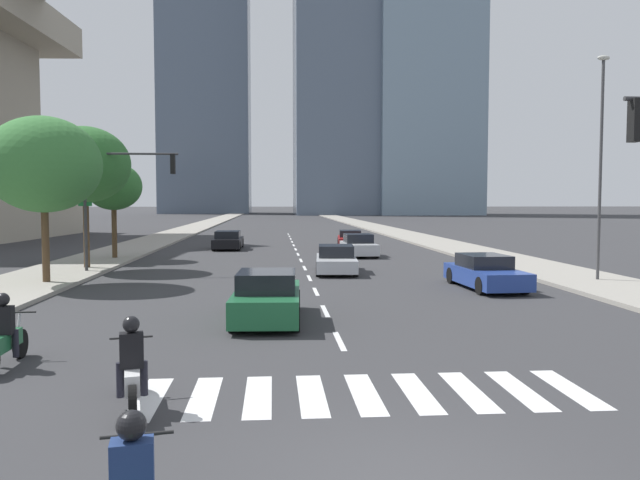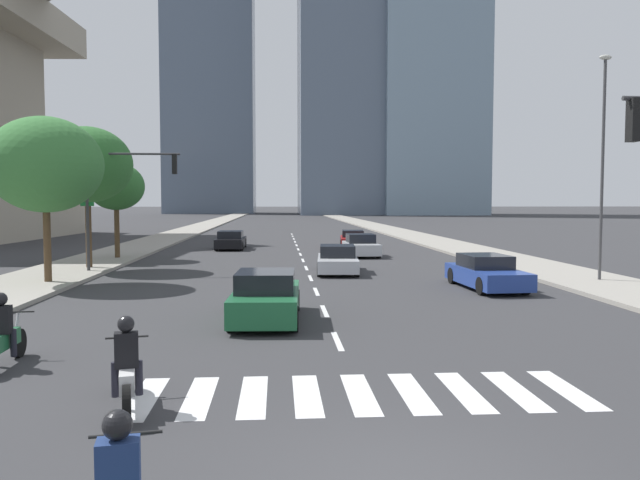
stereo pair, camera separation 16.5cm
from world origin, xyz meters
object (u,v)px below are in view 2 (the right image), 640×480
motorcycle_third (3,337)px  sedan_silver_3 (337,260)px  sedan_blue_4 (486,273)px  street_tree_nearest (45,165)px  street_tree_second (87,165)px  street_lamp_east (603,153)px  motorcycle_trailing (127,372)px  sedan_red_5 (353,239)px  sedan_black_0 (231,241)px  sedan_silver_1 (361,246)px  traffic_signal_far (122,185)px  sedan_green_2 (266,298)px  street_tree_third (116,187)px

motorcycle_third → sedan_silver_3: (8.14, 15.78, -0.01)m
sedan_silver_3 → sedan_blue_4: size_ratio=0.98×
street_tree_nearest → street_tree_second: (0.00, 5.29, 0.31)m
sedan_blue_4 → street_lamp_east: street_lamp_east is taller
motorcycle_third → street_lamp_east: (18.23, 11.35, 4.60)m
motorcycle_trailing → sedan_red_5: size_ratio=0.44×
street_lamp_east → street_tree_nearest: street_lamp_east is taller
motorcycle_third → sedan_red_5: (10.74, 31.48, -0.02)m
sedan_silver_3 → sedan_black_0: bearing=-153.5°
sedan_silver_1 → sedan_silver_3: sedan_silver_1 is taller
motorcycle_third → sedan_black_0: motorcycle_third is taller
sedan_black_0 → sedan_silver_1: size_ratio=1.08×
traffic_signal_far → sedan_black_0: bearing=75.2°
sedan_green_2 → street_tree_third: (-8.64, 18.35, 3.46)m
sedan_silver_1 → sedan_red_5: sedan_silver_1 is taller
sedan_blue_4 → street_tree_third: (-16.76, 12.56, 3.50)m
sedan_black_0 → sedan_blue_4: (11.04, -20.18, 0.00)m
sedan_blue_4 → street_tree_second: 18.83m
traffic_signal_far → street_tree_third: size_ratio=1.07×
sedan_silver_3 → street_tree_third: street_tree_third is taller
street_tree_nearest → street_tree_third: bearing=90.0°
sedan_black_0 → street_lamp_east: street_lamp_east is taller
street_tree_nearest → street_tree_third: 10.50m
motorcycle_trailing → sedan_red_5: motorcycle_trailing is taller
sedan_black_0 → street_tree_third: street_tree_third is taller
sedan_silver_1 → sedan_blue_4: 14.46m
motorcycle_trailing → sedan_silver_3: 19.15m
motorcycle_trailing → street_tree_nearest: 16.82m
motorcycle_third → sedan_green_2: (5.08, 4.38, 0.05)m
traffic_signal_far → sedan_silver_3: bearing=-1.9°
sedan_blue_4 → traffic_signal_far: (-14.80, 5.92, 3.44)m
sedan_silver_3 → street_lamp_east: (10.09, -4.43, 4.61)m
sedan_silver_3 → street_tree_second: (-11.69, 1.77, 4.41)m
street_lamp_east → street_tree_second: (-21.78, 6.20, -0.20)m
motorcycle_trailing → street_tree_second: street_tree_second is taller
sedan_silver_3 → street_lamp_east: street_lamp_east is taller
sedan_black_0 → sedan_red_5: (8.57, 1.12, -0.02)m
motorcycle_third → street_tree_third: street_tree_third is taller
sedan_green_2 → sedan_black_0: bearing=8.9°
sedan_silver_3 → motorcycle_third: bearing=-23.0°
motorcycle_third → sedan_blue_4: size_ratio=0.45×
sedan_black_0 → motorcycle_trailing: bearing=-177.7°
motorcycle_trailing → street_tree_third: (-6.58, 25.41, 3.51)m
sedan_black_0 → street_tree_nearest: street_tree_nearest is taller
sedan_silver_1 → street_tree_third: 14.44m
motorcycle_third → motorcycle_trailing: bearing=-133.2°
motorcycle_third → sedan_silver_3: 17.75m
sedan_blue_4 → street_lamp_east: 6.91m
motorcycle_trailing → street_tree_third: size_ratio=0.41×
street_tree_second → motorcycle_third: bearing=-78.6°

